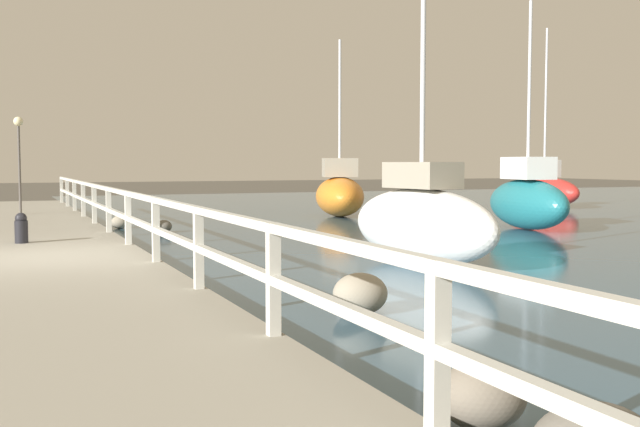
{
  "coord_description": "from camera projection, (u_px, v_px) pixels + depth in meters",
  "views": [
    {
      "loc": [
        -0.5,
        -11.95,
        1.77
      ],
      "look_at": [
        3.79,
        -1.95,
        1.03
      ],
      "focal_mm": 42.0,
      "sensor_mm": 36.0,
      "label": 1
    }
  ],
  "objects": [
    {
      "name": "boulder_downstream",
      "position": [
        360.0,
        294.0,
        8.72
      ],
      "size": [
        0.65,
        0.59,
        0.49
      ],
      "color": "gray",
      "rests_on": "ground"
    },
    {
      "name": "boulder_upstream",
      "position": [
        163.0,
        226.0,
        18.95
      ],
      "size": [
        0.44,
        0.4,
        0.33
      ],
      "color": "#666056",
      "rests_on": "ground"
    },
    {
      "name": "ground_plane",
      "position": [
        38.0,
        280.0,
        11.27
      ],
      "size": [
        120.0,
        120.0,
        0.0
      ],
      "primitive_type": "plane",
      "color": "#4C473D"
    },
    {
      "name": "sailboat_teal",
      "position": [
        527.0,
        200.0,
        19.9
      ],
      "size": [
        1.89,
        3.86,
        6.01
      ],
      "rotation": [
        0.0,
        0.0,
        -0.19
      ],
      "color": "#1E707A",
      "rests_on": "water_surface"
    },
    {
      "name": "dock_lamp",
      "position": [
        19.0,
        142.0,
        20.56
      ],
      "size": [
        0.26,
        0.26,
        2.69
      ],
      "color": "#514C47",
      "rests_on": "dock_walkway"
    },
    {
      "name": "boulder_far_strip",
      "position": [
        482.0,
        395.0,
        4.97
      ],
      "size": [
        0.61,
        0.55,
        0.45
      ],
      "color": "slate",
      "rests_on": "ground"
    },
    {
      "name": "dock_walkway",
      "position": [
        38.0,
        269.0,
        11.26
      ],
      "size": [
        3.27,
        36.0,
        0.35
      ],
      "color": "gray",
      "rests_on": "ground"
    },
    {
      "name": "boulder_mid_strip",
      "position": [
        120.0,
        222.0,
        20.17
      ],
      "size": [
        0.48,
        0.43,
        0.36
      ],
      "color": "gray",
      "rests_on": "ground"
    },
    {
      "name": "railing",
      "position": [
        140.0,
        213.0,
        11.81
      ],
      "size": [
        0.1,
        32.5,
        0.93
      ],
      "color": "beige",
      "rests_on": "dock_walkway"
    },
    {
      "name": "sailboat_white",
      "position": [
        422.0,
        220.0,
        13.06
      ],
      "size": [
        1.52,
        3.81,
        7.87
      ],
      "rotation": [
        0.0,
        0.0,
        0.13
      ],
      "color": "white",
      "rests_on": "water_surface"
    },
    {
      "name": "mooring_bollard",
      "position": [
        21.0,
        228.0,
        13.21
      ],
      "size": [
        0.23,
        0.23,
        0.54
      ],
      "color": "black",
      "rests_on": "dock_walkway"
    },
    {
      "name": "sailboat_red",
      "position": [
        544.0,
        189.0,
        30.04
      ],
      "size": [
        1.25,
        3.94,
        7.1
      ],
      "rotation": [
        0.0,
        0.0,
        -0.02
      ],
      "color": "red",
      "rests_on": "water_surface"
    },
    {
      "name": "sailboat_orange",
      "position": [
        340.0,
        194.0,
        24.73
      ],
      "size": [
        2.59,
        3.81,
        5.79
      ],
      "rotation": [
        0.0,
        0.0,
        -0.32
      ],
      "color": "orange",
      "rests_on": "water_surface"
    }
  ]
}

